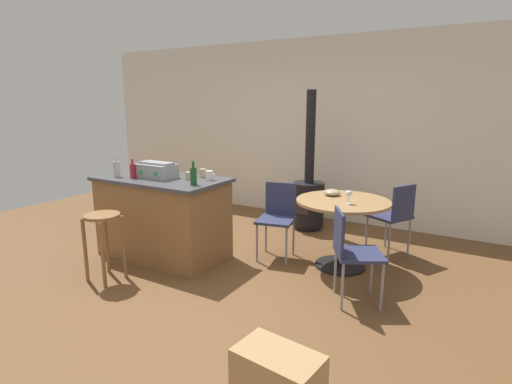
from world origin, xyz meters
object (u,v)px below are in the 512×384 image
wooden_stool (103,232)px  folding_chair_near (278,214)px  dining_table (342,216)px  folding_chair_left (394,214)px  bottle_0 (193,176)px  cup_3 (136,167)px  bottle_1 (117,169)px  cup_0 (189,176)px  cardboard_box (278,380)px  cup_1 (203,173)px  cup_4 (209,175)px  wood_stove (309,196)px  folding_chair_far (351,249)px  kitchen_island (163,217)px  serving_bowl (332,192)px  toolbox (157,170)px  cup_2 (145,169)px  bottle_2 (133,171)px  wine_glass (349,194)px

wooden_stool → folding_chair_near: 1.88m
dining_table → folding_chair_left: 0.75m
bottle_0 → cup_3: 1.19m
bottle_1 → cup_3: 0.39m
cup_0 → cardboard_box: size_ratio=0.23×
cup_1 → bottle_1: bearing=-151.9°
cup_0 → cup_4: (0.22, 0.08, 0.01)m
wooden_stool → folding_chair_left: bearing=42.5°
wood_stove → cup_0: (-0.69, -1.74, 0.50)m
dining_table → folding_chair_far: folding_chair_far is taller
dining_table → bottle_1: bottle_1 is taller
wooden_stool → folding_chair_far: (2.27, 0.81, -0.00)m
kitchen_island → dining_table: (1.89, 0.74, 0.11)m
cup_4 → serving_bowl: 1.37m
serving_bowl → toolbox: bearing=-152.3°
folding_chair_far → wood_stove: 2.16m
cardboard_box → toolbox: bearing=147.9°
wood_stove → bottle_1: size_ratio=7.94×
dining_table → bottle_1: bearing=-158.1°
folding_chair_near → cup_2: 1.69m
folding_chair_far → serving_bowl: size_ratio=4.74×
cup_1 → cardboard_box: bearing=-42.7°
cardboard_box → folding_chair_near: bearing=117.7°
bottle_2 → cardboard_box: size_ratio=0.43×
cup_0 → folding_chair_far: bearing=-2.1°
wood_stove → cup_3: bearing=-134.2°
cup_2 → cardboard_box: size_ratio=0.21×
cup_3 → kitchen_island: bearing=-16.0°
folding_chair_near → wood_stove: size_ratio=0.44×
folding_chair_left → wood_stove: (-1.27, 0.46, -0.03)m
bottle_1 → wine_glass: 2.60m
bottle_1 → bottle_2: bottle_1 is taller
bottle_1 → wood_stove: bearing=53.5°
dining_table → serving_bowl: bearing=140.4°
cup_2 → folding_chair_far: bearing=-2.7°
dining_table → cup_3: 2.56m
wooden_stool → bottle_2: 0.82m
dining_table → wine_glass: 0.33m
bottle_0 → cardboard_box: 2.32m
bottle_1 → cup_4: size_ratio=2.06×
folding_chair_left → wine_glass: size_ratio=6.01×
bottle_0 → bottle_1: bearing=-175.8°
bottle_2 → cup_3: bearing=133.4°
folding_chair_far → wood_stove: (-1.19, 1.81, -0.02)m
wine_glass → serving_bowl: bearing=134.7°
folding_chair_near → cup_3: bearing=-164.2°
bottle_1 → cup_4: 1.10m
bottle_1 → wine_glass: bearing=18.4°
bottle_2 → folding_chair_left: bearing=31.1°
bottle_0 → wooden_stool: bearing=-133.8°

